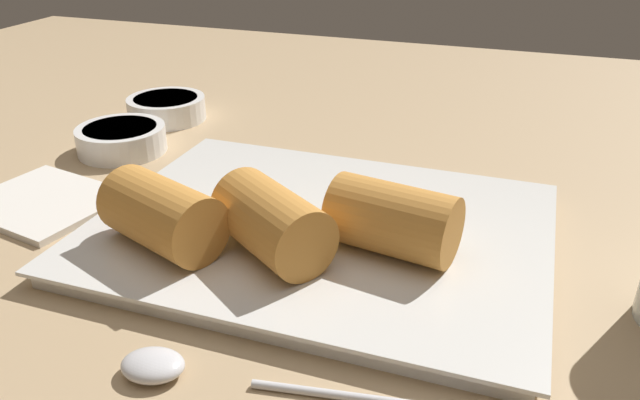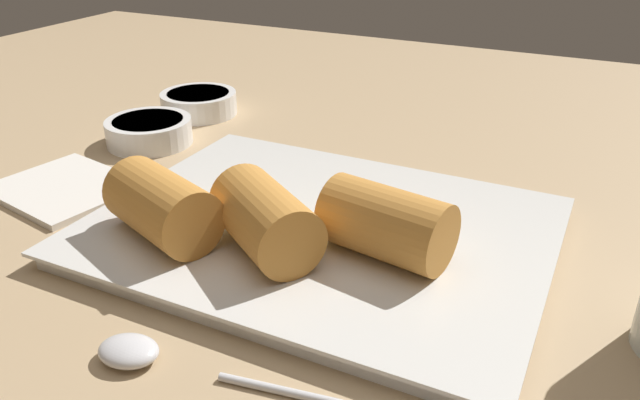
{
  "view_description": "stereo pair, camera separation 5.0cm",
  "coord_description": "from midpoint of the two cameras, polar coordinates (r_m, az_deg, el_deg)",
  "views": [
    {
      "loc": [
        10.16,
        -40.94,
        26.93
      ],
      "look_at": [
        -3.95,
        -0.89,
        5.55
      ],
      "focal_mm": 35.0,
      "sensor_mm": 36.0,
      "label": 1
    },
    {
      "loc": [
        14.77,
        -39.01,
        26.93
      ],
      "look_at": [
        -3.95,
        -0.89,
        5.55
      ],
      "focal_mm": 35.0,
      "sensor_mm": 36.0,
      "label": 2
    }
  ],
  "objects": [
    {
      "name": "spoon",
      "position": [
        0.37,
        -15.51,
        -15.02
      ],
      "size": [
        20.61,
        4.9,
        1.29
      ],
      "color": "silver",
      "rests_on": "table_surface"
    },
    {
      "name": "roll_back_left",
      "position": [
        0.44,
        -8.01,
        -1.86
      ],
      "size": [
        10.14,
        9.21,
        5.12
      ],
      "color": "#C68438",
      "rests_on": "serving_plate"
    },
    {
      "name": "serving_plate",
      "position": [
        0.49,
        -2.94,
        -3.0
      ],
      "size": [
        34.63,
        26.71,
        1.5
      ],
      "color": "silver",
      "rests_on": "table_surface"
    },
    {
      "name": "dipping_bowl_far",
      "position": [
        0.78,
        -15.68,
        8.12
      ],
      "size": [
        9.13,
        9.13,
        2.69
      ],
      "color": "white",
      "rests_on": "table_surface"
    },
    {
      "name": "roll_front_right",
      "position": [
        0.47,
        -17.58,
        -1.2
      ],
      "size": [
        10.07,
        7.95,
        5.12
      ],
      "color": "#C68438",
      "rests_on": "serving_plate"
    },
    {
      "name": "dipping_bowl_near",
      "position": [
        0.69,
        -19.71,
        5.3
      ],
      "size": [
        9.13,
        9.13,
        2.69
      ],
      "color": "white",
      "rests_on": "table_surface"
    },
    {
      "name": "table_surface",
      "position": [
        0.49,
        1.78,
        -5.06
      ],
      "size": [
        180.0,
        140.0,
        2.0
      ],
      "color": "tan",
      "rests_on": "ground"
    },
    {
      "name": "napkin",
      "position": [
        0.61,
        -26.18,
        -0.22
      ],
      "size": [
        13.63,
        12.2,
        0.6
      ],
      "color": "silver",
      "rests_on": "table_surface"
    },
    {
      "name": "roll_front_left",
      "position": [
        0.44,
        2.86,
        -1.72
      ],
      "size": [
        10.01,
        6.56,
        5.12
      ],
      "color": "#C68438",
      "rests_on": "serving_plate"
    }
  ]
}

